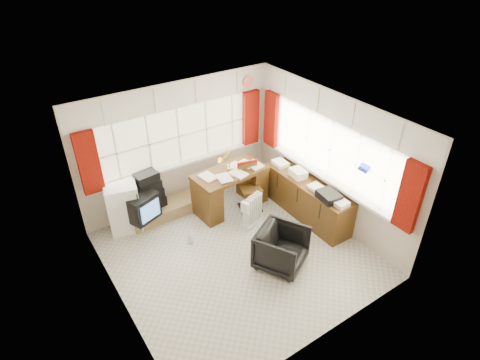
# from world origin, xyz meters

# --- Properties ---
(ground) EXTENTS (4.00, 4.00, 0.00)m
(ground) POSITION_xyz_m (0.00, 0.00, 0.00)
(ground) COLOR beige
(ground) RESTS_ON ground
(room_walls) EXTENTS (4.00, 4.00, 4.00)m
(room_walls) POSITION_xyz_m (0.00, 0.00, 1.50)
(room_walls) COLOR beige
(room_walls) RESTS_ON ground
(window_back) EXTENTS (3.70, 0.12, 3.60)m
(window_back) POSITION_xyz_m (0.00, 1.94, 0.95)
(window_back) COLOR beige
(window_back) RESTS_ON room_walls
(window_right) EXTENTS (0.12, 3.70, 3.60)m
(window_right) POSITION_xyz_m (1.94, 0.00, 0.95)
(window_right) COLOR beige
(window_right) RESTS_ON room_walls
(curtains) EXTENTS (3.83, 3.83, 1.15)m
(curtains) POSITION_xyz_m (0.92, 0.93, 1.46)
(curtains) COLOR maroon
(curtains) RESTS_ON room_walls
(overhead_cabinets) EXTENTS (3.98, 3.98, 0.48)m
(overhead_cabinets) POSITION_xyz_m (0.98, 0.98, 2.25)
(overhead_cabinets) COLOR white
(overhead_cabinets) RESTS_ON room_walls
(desk) EXTENTS (1.48, 0.81, 0.87)m
(desk) POSITION_xyz_m (0.66, 1.24, 0.46)
(desk) COLOR #553714
(desk) RESTS_ON ground
(desk_lamp) EXTENTS (0.15, 0.13, 0.42)m
(desk_lamp) POSITION_xyz_m (0.70, 1.32, 1.12)
(desk_lamp) COLOR #E0A809
(desk_lamp) RESTS_ON desk
(task_chair) EXTENTS (0.50, 0.52, 0.97)m
(task_chair) POSITION_xyz_m (0.98, 1.06, 0.51)
(task_chair) COLOR black
(task_chair) RESTS_ON ground
(office_chair) EXTENTS (1.03, 1.03, 0.70)m
(office_chair) POSITION_xyz_m (0.47, -0.60, 0.35)
(office_chair) COLOR black
(office_chair) RESTS_ON ground
(radiator) EXTENTS (0.46, 0.30, 0.65)m
(radiator) POSITION_xyz_m (0.69, 0.52, 0.26)
(radiator) COLOR white
(radiator) RESTS_ON ground
(credenza) EXTENTS (0.50, 2.00, 0.85)m
(credenza) POSITION_xyz_m (1.73, 0.20, 0.39)
(credenza) COLOR #553714
(credenza) RESTS_ON ground
(file_tray) EXTENTS (0.36, 0.43, 0.13)m
(file_tray) POSITION_xyz_m (1.65, -0.40, 0.82)
(file_tray) COLOR black
(file_tray) RESTS_ON credenza
(tv_bench) EXTENTS (1.40, 0.50, 0.25)m
(tv_bench) POSITION_xyz_m (-0.55, 1.72, 0.12)
(tv_bench) COLOR #9D804E
(tv_bench) RESTS_ON ground
(crt_tv) EXTENTS (0.69, 0.66, 0.50)m
(crt_tv) POSITION_xyz_m (-1.05, 1.58, 0.50)
(crt_tv) COLOR black
(crt_tv) RESTS_ON tv_bench
(hifi_stack) EXTENTS (0.59, 0.42, 0.75)m
(hifi_stack) POSITION_xyz_m (-0.80, 1.80, 0.59)
(hifi_stack) COLOR black
(hifi_stack) RESTS_ON tv_bench
(mini_fridge) EXTENTS (0.68, 0.68, 0.95)m
(mini_fridge) POSITION_xyz_m (-1.30, 1.80, 0.47)
(mini_fridge) COLOR white
(mini_fridge) RESTS_ON ground
(spray_bottle_a) EXTENTS (0.13, 0.13, 0.29)m
(spray_bottle_a) POSITION_xyz_m (-0.53, 0.72, 0.14)
(spray_bottle_a) COLOR silver
(spray_bottle_a) RESTS_ON ground
(spray_bottle_b) EXTENTS (0.11, 0.11, 0.18)m
(spray_bottle_b) POSITION_xyz_m (-0.13, 1.69, 0.09)
(spray_bottle_b) COLOR #88CBBA
(spray_bottle_b) RESTS_ON ground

